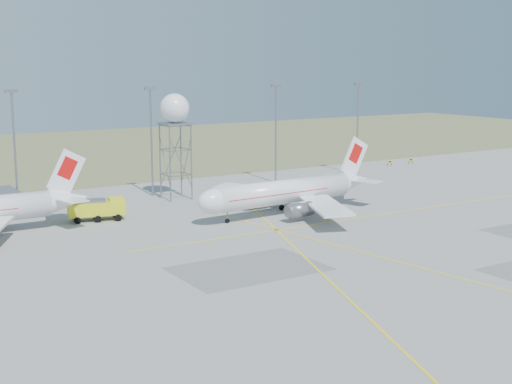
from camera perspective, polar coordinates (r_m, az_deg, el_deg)
ground at (r=89.18m, az=15.73°, el=-6.29°), size 400.00×400.00×0.00m
grass_strip at (r=208.43m, az=-14.05°, el=3.17°), size 400.00×120.00×0.03m
mast_a at (r=126.82m, az=-18.78°, el=3.97°), size 2.20×0.50×20.50m
mast_b at (r=134.77m, az=-8.38°, el=4.76°), size 2.20×0.50×20.50m
mast_c at (r=148.25m, az=1.60°, el=5.36°), size 2.20×0.50×20.50m
mast_d at (r=161.47m, az=8.14°, el=5.67°), size 2.20×0.50×20.50m
taxi_sign_near at (r=177.44m, az=10.65°, el=2.38°), size 1.60×0.17×1.20m
taxi_sign_far at (r=182.24m, az=12.27°, el=2.52°), size 1.60×0.17×1.20m
airliner_main at (r=118.14m, az=2.38°, el=-0.02°), size 35.51×34.45×12.07m
radar_tower at (r=131.27m, az=-6.48°, el=4.13°), size 5.35×5.35×19.38m
fire_truck at (r=116.43m, az=-12.52°, el=-1.41°), size 9.30×5.10×3.55m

